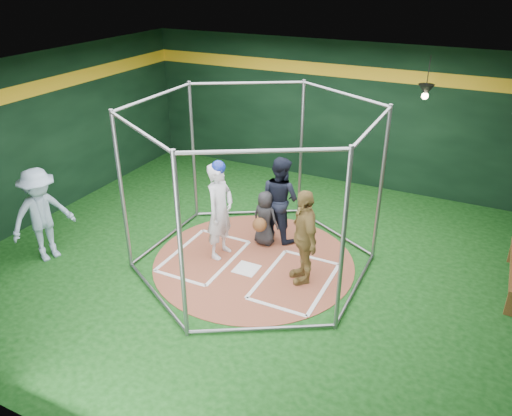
% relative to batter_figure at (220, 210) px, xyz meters
% --- Properties ---
extents(room_shell, '(10.10, 9.10, 3.53)m').
position_rel_batter_figure_xyz_m(room_shell, '(0.68, 0.05, 0.78)').
color(room_shell, '#0C380D').
rests_on(room_shell, ground).
extents(clay_disc, '(3.80, 3.80, 0.01)m').
position_rel_batter_figure_xyz_m(clay_disc, '(0.68, 0.04, -0.97)').
color(clay_disc, '#954D36').
rests_on(clay_disc, ground).
extents(home_plate, '(0.43, 0.43, 0.01)m').
position_rel_batter_figure_xyz_m(home_plate, '(0.68, -0.26, -0.96)').
color(home_plate, white).
rests_on(home_plate, clay_disc).
extents(batter_box_left, '(1.17, 1.77, 0.01)m').
position_rel_batter_figure_xyz_m(batter_box_left, '(-0.27, -0.21, -0.96)').
color(batter_box_left, white).
rests_on(batter_box_left, clay_disc).
extents(batter_box_right, '(1.17, 1.77, 0.01)m').
position_rel_batter_figure_xyz_m(batter_box_right, '(1.63, -0.21, -0.96)').
color(batter_box_right, white).
rests_on(batter_box_right, clay_disc).
extents(batting_cage, '(4.05, 4.67, 3.00)m').
position_rel_batter_figure_xyz_m(batting_cage, '(0.68, 0.04, 0.52)').
color(batting_cage, gray).
rests_on(batting_cage, ground).
extents(pendant_lamp_near, '(0.34, 0.34, 0.90)m').
position_rel_batter_figure_xyz_m(pendant_lamp_near, '(2.88, 3.64, 1.76)').
color(pendant_lamp_near, black).
rests_on(pendant_lamp_near, room_shell).
extents(batter_figure, '(0.49, 0.71, 1.95)m').
position_rel_batter_figure_xyz_m(batter_figure, '(0.00, 0.00, 0.00)').
color(batter_figure, silver).
rests_on(batter_figure, clay_disc).
extents(visitor_leopard, '(0.97, 1.06, 1.74)m').
position_rel_batter_figure_xyz_m(visitor_leopard, '(1.72, -0.09, -0.09)').
color(visitor_leopard, tan).
rests_on(visitor_leopard, clay_disc).
extents(catcher_figure, '(0.60, 0.60, 1.13)m').
position_rel_batter_figure_xyz_m(catcher_figure, '(0.58, 0.74, -0.40)').
color(catcher_figure, black).
rests_on(catcher_figure, clay_disc).
extents(umpire, '(1.02, 0.91, 1.75)m').
position_rel_batter_figure_xyz_m(umpire, '(0.74, 1.12, -0.09)').
color(umpire, black).
rests_on(umpire, clay_disc).
extents(bystander_blue, '(1.03, 1.34, 1.83)m').
position_rel_batter_figure_xyz_m(bystander_blue, '(-2.92, -1.53, -0.06)').
color(bystander_blue, '#91A9C0').
rests_on(bystander_blue, ground).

